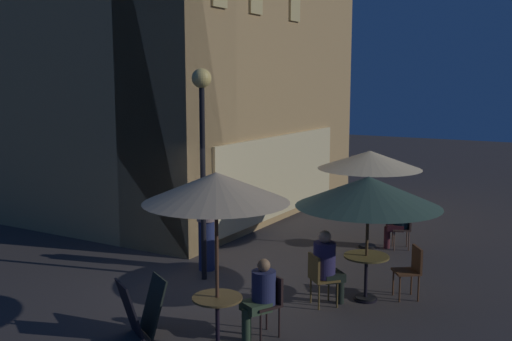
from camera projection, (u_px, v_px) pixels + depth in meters
name	position (u px, v px, depth m)	size (l,w,h in m)	color
ground_plane	(209.00, 289.00, 10.82)	(60.00, 60.00, 0.00)	#383230
cafe_building	(187.00, 72.00, 15.53)	(9.00, 7.44, 7.90)	tan
street_lamp_near_corner	(202.00, 125.00, 10.90)	(0.36, 0.36, 3.95)	black
menu_sandwich_board	(142.00, 307.00, 8.78)	(0.82, 0.79, 0.84)	black
cafe_table_0	(217.00, 312.00, 8.32)	(0.70, 0.70, 0.76)	black
cafe_table_1	(366.00, 267.00, 10.18)	(0.77, 0.77, 0.79)	black
cafe_table_2	(368.00, 225.00, 13.38)	(0.70, 0.70, 0.73)	black
patio_umbrella_0	(216.00, 188.00, 8.05)	(2.01, 2.01, 2.52)	black
patio_umbrella_1	(368.00, 192.00, 9.98)	(2.45, 2.45, 2.15)	black
patio_umbrella_2	(370.00, 160.00, 13.16)	(2.29, 2.29, 2.20)	black
cafe_chair_0	(269.00, 299.00, 8.78)	(0.55, 0.55, 0.90)	black
cafe_chair_1	(411.00, 267.00, 10.27)	(0.58, 0.58, 0.91)	brown
cafe_chair_2	(319.00, 275.00, 9.92)	(0.58, 0.58, 0.89)	brown
cafe_chair_3	(405.00, 226.00, 13.29)	(0.52, 0.52, 0.86)	brown
patron_seated_0	(261.00, 293.00, 8.69)	(0.54, 0.48, 1.18)	#32452E
patron_seated_1	(327.00, 263.00, 9.93)	(0.55, 0.54, 1.29)	black
patron_seated_2	(399.00, 217.00, 13.28)	(0.48, 0.55, 1.26)	#4D1E24
patron_standing_3	(206.00, 225.00, 11.76)	(0.38, 0.38, 1.81)	navy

